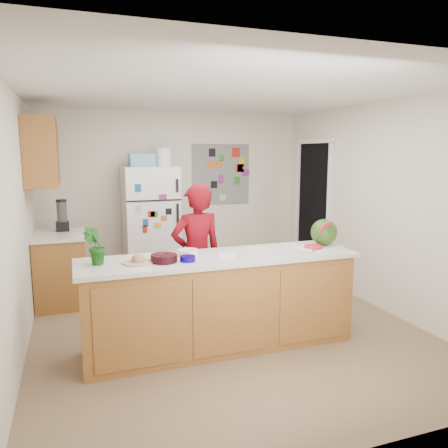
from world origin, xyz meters
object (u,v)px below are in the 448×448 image
object	(u,v)px
person	(197,256)
refrigerator	(151,225)
cherry_bowl	(164,258)
watermelon	(324,232)

from	to	relation	value
person	refrigerator	bearing A→B (deg)	-89.84
cherry_bowl	person	bearing A→B (deg)	52.99
person	cherry_bowl	bearing A→B (deg)	47.30
cherry_bowl	refrigerator	bearing A→B (deg)	82.84
person	watermelon	distance (m)	1.38
refrigerator	cherry_bowl	distance (m)	2.46
refrigerator	watermelon	size ratio (longest dim) A/B	6.18
watermelon	cherry_bowl	distance (m)	1.73
refrigerator	watermelon	world-z (taller)	refrigerator
person	cherry_bowl	size ratio (longest dim) A/B	6.61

